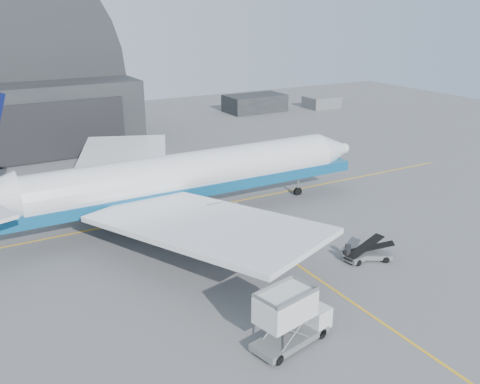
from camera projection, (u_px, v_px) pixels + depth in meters
ground at (305, 270)px, 51.47m from camera, size 200.00×200.00×0.00m
taxi_lines at (240, 226)px, 61.84m from camera, size 80.00×42.12×0.02m
distant_bldg_a at (255, 111)px, 128.25m from camera, size 14.00×8.00×4.00m
distant_bldg_b at (321, 108)px, 132.94m from camera, size 8.00×6.00×2.80m
airliner at (173, 179)px, 61.84m from camera, size 52.55×50.96×18.44m
catering_truck at (290, 318)px, 39.45m from camera, size 7.00×3.80×4.56m
pushback_tug at (277, 238)px, 56.85m from camera, size 4.80×3.66×1.97m
belt_loader_a at (363, 253)px, 53.71m from camera, size 5.10×2.37×1.91m
belt_loader_b at (367, 254)px, 53.52m from camera, size 4.80×3.77×1.89m
traffic_cone at (289, 242)px, 57.09m from camera, size 0.33×0.33×0.48m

